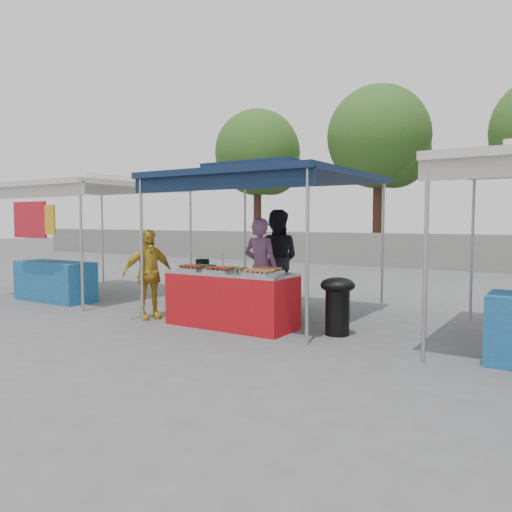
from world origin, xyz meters
The scene contains 22 objects.
ground_plane centered at (0.00, 0.00, 0.00)m, with size 80.00×80.00×0.00m, color #505052.
back_wall centered at (0.00, 11.00, 0.60)m, with size 40.00×0.25×1.20m, color slate.
main_canopy centered at (0.00, 0.97, 2.37)m, with size 3.20×3.20×2.57m.
neighbor_stall_left centered at (-4.50, 0.57, 1.60)m, with size 3.20×3.20×2.57m.
tree_0 centered at (-7.87, 13.23, 4.60)m, with size 3.91×3.91×6.72m.
tree_1 centered at (-2.20, 13.31, 4.80)m, with size 4.08×4.08×7.01m.
vendor_table centered at (0.00, -0.10, 0.43)m, with size 2.00×0.80×0.85m.
food_tray_fl centered at (-0.59, -0.33, 0.88)m, with size 0.42×0.30×0.07m.
food_tray_fm centered at (-0.04, -0.34, 0.88)m, with size 0.42×0.30×0.07m.
food_tray_fr centered at (0.65, -0.34, 0.88)m, with size 0.42×0.30×0.07m.
food_tray_bl centered at (-0.60, -0.04, 0.88)m, with size 0.42×0.30×0.07m.
food_tray_bm centered at (0.01, -0.02, 0.88)m, with size 0.42×0.30×0.07m.
food_tray_br centered at (0.59, 0.00, 0.88)m, with size 0.42×0.30×0.07m.
cooking_pot centered at (-0.83, 0.23, 0.92)m, with size 0.23×0.23×0.14m, color black.
skewer_cup centered at (-0.06, -0.24, 0.90)m, with size 0.07×0.07×0.09m, color #A6A7AD.
wok_burner centered at (1.60, 0.25, 0.49)m, with size 0.50×0.50×0.83m.
crate_left centered at (-0.26, 0.50, 0.14)m, with size 0.46×0.32×0.28m, color navy.
crate_right centered at (0.40, 0.62, 0.14)m, with size 0.46×0.33×0.28m, color navy.
crate_stacked centered at (0.40, 0.62, 0.41)m, with size 0.43×0.30×0.26m, color navy.
vendor_woman centered at (0.00, 0.74, 0.84)m, with size 0.61×0.40×1.68m, color #7A4D73.
helper_man centered at (-0.26, 1.70, 0.92)m, with size 0.89×0.70×1.84m, color black.
customer_person centered at (-1.54, -0.33, 0.74)m, with size 0.87×0.36×1.49m, color gold.
Camera 1 is at (4.43, -6.29, 1.62)m, focal length 35.00 mm.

